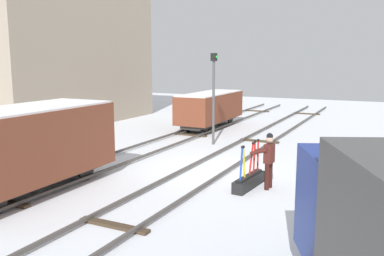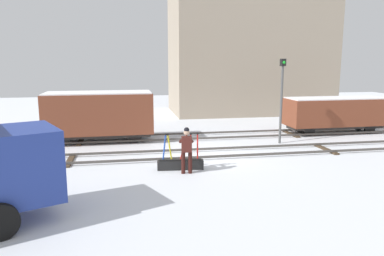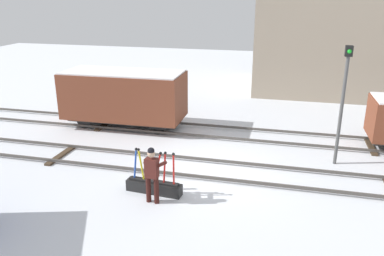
{
  "view_description": "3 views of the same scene",
  "coord_description": "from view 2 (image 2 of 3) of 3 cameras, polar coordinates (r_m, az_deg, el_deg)",
  "views": [
    {
      "loc": [
        -13.49,
        -5.88,
        3.97
      ],
      "look_at": [
        0.34,
        0.97,
        1.43
      ],
      "focal_mm": 38.66,
      "sensor_mm": 36.0,
      "label": 1
    },
    {
      "loc": [
        -3.44,
        -15.76,
        4.18
      ],
      "look_at": [
        -0.32,
        1.71,
        0.96
      ],
      "focal_mm": 34.61,
      "sensor_mm": 36.0,
      "label": 2
    },
    {
      "loc": [
        2.4,
        -12.37,
        6.01
      ],
      "look_at": [
        -0.99,
        1.28,
        1.12
      ],
      "focal_mm": 36.89,
      "sensor_mm": 36.0,
      "label": 3
    }
  ],
  "objects": [
    {
      "name": "signal_post",
      "position": [
        19.25,
        13.66,
        5.27
      ],
      "size": [
        0.24,
        0.32,
        4.3
      ],
      "color": "#4C4C4C",
      "rests_on": "ground_plane"
    },
    {
      "name": "switch_lever_frame",
      "position": [
        14.53,
        -1.8,
        -5.41
      ],
      "size": [
        1.82,
        0.52,
        1.45
      ],
      "rotation": [
        0.0,
        0.0,
        -0.09
      ],
      "color": "black",
      "rests_on": "ground_plane"
    },
    {
      "name": "rail_worker",
      "position": [
        13.85,
        -0.84,
        -3.02
      ],
      "size": [
        0.58,
        0.7,
        1.77
      ],
      "rotation": [
        0.0,
        0.0,
        -0.09
      ],
      "color": "#351511",
      "rests_on": "ground_plane"
    },
    {
      "name": "track_siding_near",
      "position": [
        20.33,
        -0.17,
        -1.27
      ],
      "size": [
        44.0,
        1.94,
        0.18
      ],
      "color": "#4C4742",
      "rests_on": "ground_plane"
    },
    {
      "name": "apartment_building",
      "position": [
        31.35,
        8.77,
        13.5
      ],
      "size": [
        12.77,
        6.98,
        12.0
      ],
      "color": "gray",
      "rests_on": "ground_plane"
    },
    {
      "name": "ground_plane",
      "position": [
        16.67,
        2.12,
        -4.26
      ],
      "size": [
        60.0,
        60.0,
        0.0
      ],
      "primitive_type": "plane",
      "color": "silver"
    },
    {
      "name": "track_main_line",
      "position": [
        16.64,
        2.12,
        -3.88
      ],
      "size": [
        44.0,
        1.94,
        0.18
      ],
      "color": "#4C4742",
      "rests_on": "ground_plane"
    },
    {
      "name": "freight_car_back_track",
      "position": [
        19.85,
        -14.1,
        2.16
      ],
      "size": [
        5.49,
        2.37,
        2.61
      ],
      "rotation": [
        0.0,
        0.0,
        0.01
      ],
      "color": "#2D2B28",
      "rests_on": "ground_plane"
    },
    {
      "name": "freight_car_mid_siding",
      "position": [
        23.22,
        21.3,
        2.27
      ],
      "size": [
        5.93,
        2.0,
        2.1
      ],
      "rotation": [
        0.0,
        0.0,
        0.01
      ],
      "color": "#2D2B28",
      "rests_on": "ground_plane"
    }
  ]
}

